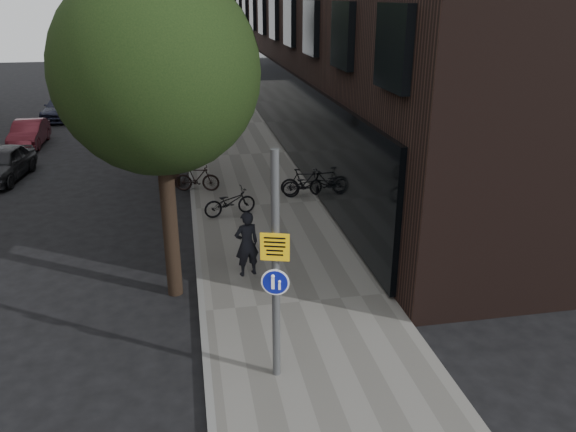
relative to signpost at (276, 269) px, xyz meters
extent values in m
plane|color=black|center=(0.71, -0.79, -2.32)|extent=(120.00, 120.00, 0.00)
cube|color=slate|center=(0.96, 9.21, -2.26)|extent=(4.50, 60.00, 0.12)
cube|color=slate|center=(-1.29, 9.21, -2.26)|extent=(0.15, 60.00, 0.13)
cylinder|color=black|center=(-1.89, 3.71, -0.72)|extent=(0.36, 0.36, 3.20)
sphere|color=black|center=(-1.89, 3.71, 2.98)|extent=(4.40, 4.40, 4.40)
sphere|color=black|center=(-1.49, 4.51, 1.98)|extent=(2.64, 2.64, 2.64)
cylinder|color=black|center=(-1.89, 12.21, -0.72)|extent=(0.36, 0.36, 3.20)
sphere|color=black|center=(-1.89, 12.21, 2.98)|extent=(5.00, 5.00, 5.00)
sphere|color=black|center=(-1.49, 13.01, 1.98)|extent=(3.00, 3.00, 3.00)
cylinder|color=black|center=(-1.89, 21.21, -0.72)|extent=(0.36, 0.36, 3.20)
sphere|color=black|center=(-1.89, 21.21, 2.98)|extent=(5.00, 5.00, 5.00)
sphere|color=black|center=(-1.49, 22.01, 1.98)|extent=(3.00, 3.00, 3.00)
cylinder|color=#595B5E|center=(0.00, 0.00, -0.02)|extent=(0.15, 0.15, 4.36)
cube|color=#E3AC0B|center=(0.00, 0.00, 0.46)|extent=(0.49, 0.18, 0.50)
cylinder|color=navy|center=(0.00, 0.00, -0.22)|extent=(0.43, 0.14, 0.45)
cylinder|color=white|center=(0.00, 0.00, -0.22)|extent=(0.49, 0.16, 0.50)
imported|color=black|center=(-0.07, 4.14, -1.34)|extent=(0.71, 0.56, 1.72)
imported|color=black|center=(2.71, 9.62, -1.74)|extent=(1.86, 0.99, 0.93)
imported|color=black|center=(2.63, 9.83, -1.70)|extent=(1.72, 0.72, 1.00)
imported|color=black|center=(-0.13, 8.41, -1.75)|extent=(1.82, 1.01, 0.90)
imported|color=black|center=(-1.09, 11.07, -1.71)|extent=(1.69, 0.76, 0.98)
imported|color=black|center=(-8.53, 14.25, -1.67)|extent=(2.01, 4.02, 1.31)
imported|color=#5A1923|center=(-8.82, 19.78, -1.72)|extent=(1.31, 3.70, 1.22)
imported|color=black|center=(-8.43, 26.33, -1.68)|extent=(2.04, 4.51, 1.28)
camera|label=1|loc=(-1.40, -8.68, 4.45)|focal=35.00mm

